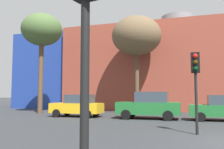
{
  "coord_description": "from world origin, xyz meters",
  "views": [
    {
      "loc": [
        -1.97,
        -9.69,
        1.72
      ],
      "look_at": [
        -7.82,
        9.44,
        3.37
      ],
      "focal_mm": 38.88,
      "sensor_mm": 36.0,
      "label": 1
    }
  ],
  "objects_px": {
    "parked_car_2": "(221,108)",
    "traffic_light_island": "(196,74)",
    "traffic_light_near_left": "(84,8)",
    "bare_tree_0": "(136,36)",
    "bare_tree_2": "(42,31)",
    "parked_car_0": "(77,106)",
    "parked_car_1": "(149,105)"
  },
  "relations": [
    {
      "from": "parked_car_2",
      "to": "traffic_light_island",
      "type": "distance_m",
      "value": 6.67
    },
    {
      "from": "traffic_light_near_left",
      "to": "bare_tree_0",
      "type": "bearing_deg",
      "value": -159.03
    },
    {
      "from": "traffic_light_island",
      "to": "parked_car_2",
      "type": "bearing_deg",
      "value": 160.91
    },
    {
      "from": "traffic_light_near_left",
      "to": "traffic_light_island",
      "type": "xyz_separation_m",
      "value": [
        1.69,
        8.23,
        -0.25
      ]
    },
    {
      "from": "traffic_light_near_left",
      "to": "bare_tree_2",
      "type": "xyz_separation_m",
      "value": [
        -11.68,
        16.69,
        4.85
      ]
    },
    {
      "from": "bare_tree_2",
      "to": "parked_car_2",
      "type": "bearing_deg",
      "value": -8.58
    },
    {
      "from": "bare_tree_2",
      "to": "traffic_light_near_left",
      "type": "bearing_deg",
      "value": -55.03
    },
    {
      "from": "parked_car_0",
      "to": "parked_car_1",
      "type": "height_order",
      "value": "parked_car_1"
    },
    {
      "from": "traffic_light_island",
      "to": "bare_tree_2",
      "type": "bearing_deg",
      "value": -125.61
    },
    {
      "from": "parked_car_1",
      "to": "parked_car_2",
      "type": "bearing_deg",
      "value": -180.0
    },
    {
      "from": "parked_car_1",
      "to": "bare_tree_2",
      "type": "distance_m",
      "value": 12.64
    },
    {
      "from": "parked_car_2",
      "to": "traffic_light_near_left",
      "type": "bearing_deg",
      "value": 76.57
    },
    {
      "from": "parked_car_0",
      "to": "parked_car_1",
      "type": "bearing_deg",
      "value": -180.0
    },
    {
      "from": "parked_car_1",
      "to": "bare_tree_0",
      "type": "bearing_deg",
      "value": -69.38
    },
    {
      "from": "traffic_light_island",
      "to": "bare_tree_2",
      "type": "height_order",
      "value": "bare_tree_2"
    },
    {
      "from": "parked_car_1",
      "to": "parked_car_2",
      "type": "distance_m",
      "value": 4.69
    },
    {
      "from": "parked_car_0",
      "to": "traffic_light_island",
      "type": "bearing_deg",
      "value": 144.03
    },
    {
      "from": "traffic_light_island",
      "to": "bare_tree_0",
      "type": "bearing_deg",
      "value": -159.93
    },
    {
      "from": "parked_car_1",
      "to": "bare_tree_2",
      "type": "relative_size",
      "value": 0.47
    },
    {
      "from": "traffic_light_near_left",
      "to": "parked_car_2",
      "type": "bearing_deg",
      "value": 178.45
    },
    {
      "from": "traffic_light_near_left",
      "to": "traffic_light_island",
      "type": "height_order",
      "value": "traffic_light_near_left"
    },
    {
      "from": "parked_car_0",
      "to": "parked_car_2",
      "type": "bearing_deg",
      "value": -180.0
    },
    {
      "from": "traffic_light_near_left",
      "to": "bare_tree_2",
      "type": "bearing_deg",
      "value": -133.15
    },
    {
      "from": "bare_tree_2",
      "to": "parked_car_0",
      "type": "bearing_deg",
      "value": -25.18
    },
    {
      "from": "bare_tree_0",
      "to": "bare_tree_2",
      "type": "relative_size",
      "value": 0.97
    },
    {
      "from": "traffic_light_near_left",
      "to": "traffic_light_island",
      "type": "bearing_deg",
      "value": -179.73
    },
    {
      "from": "bare_tree_0",
      "to": "traffic_light_near_left",
      "type": "bearing_deg",
      "value": -80.9
    },
    {
      "from": "parked_car_1",
      "to": "bare_tree_0",
      "type": "xyz_separation_m",
      "value": [
        -1.85,
        4.91,
        6.26
      ]
    },
    {
      "from": "parked_car_1",
      "to": "parked_car_2",
      "type": "xyz_separation_m",
      "value": [
        4.69,
        0.0,
        -0.11
      ]
    },
    {
      "from": "parked_car_0",
      "to": "traffic_light_near_left",
      "type": "distance_m",
      "value": 16.07
    },
    {
      "from": "parked_car_0",
      "to": "parked_car_2",
      "type": "relative_size",
      "value": 1.02
    },
    {
      "from": "parked_car_0",
      "to": "bare_tree_2",
      "type": "height_order",
      "value": "bare_tree_2"
    }
  ]
}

